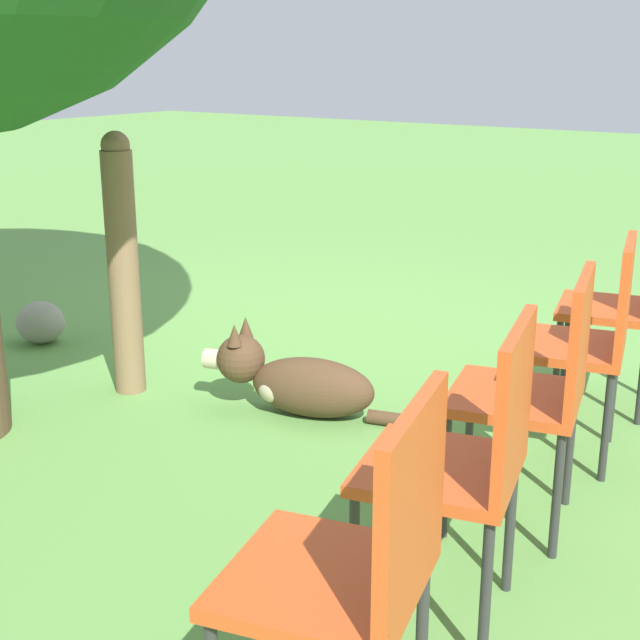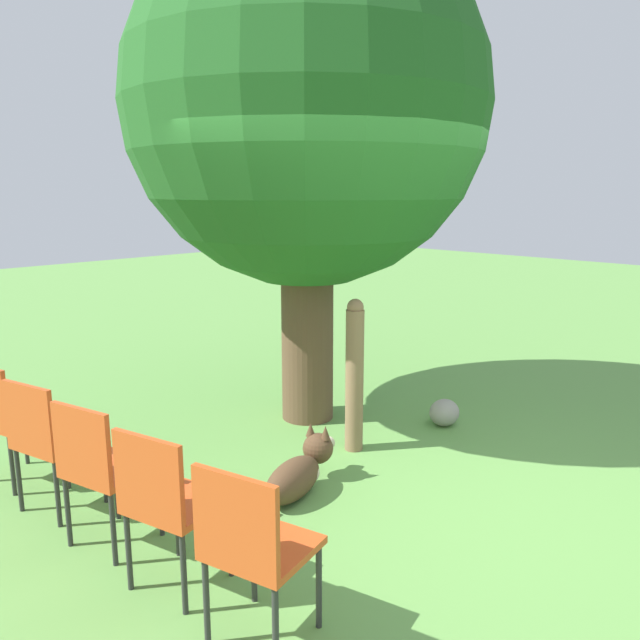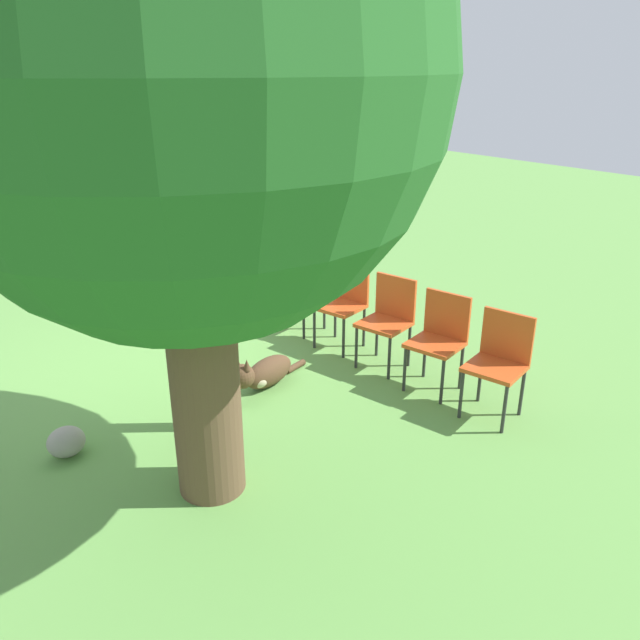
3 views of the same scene
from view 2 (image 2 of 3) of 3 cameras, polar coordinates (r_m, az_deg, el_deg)
ground_plane at (r=4.65m, az=8.61°, el=-14.46°), size 30.00×30.00×0.00m
oak_tree at (r=5.48m, az=-1.25°, el=18.78°), size 3.03×3.03×4.25m
dog at (r=4.40m, az=-1.86°, el=-13.71°), size 1.02×0.42×0.41m
fence_post at (r=4.93m, az=3.17°, el=-5.04°), size 0.14×0.14×1.23m
red_chair_0 at (r=2.94m, az=-6.26°, el=-19.55°), size 0.51×0.53×0.89m
red_chair_1 at (r=3.37m, az=-13.87°, el=-15.51°), size 0.51×0.53×0.89m
red_chair_2 at (r=3.85m, az=-19.46°, el=-12.25°), size 0.51×0.53×0.89m
red_chair_3 at (r=4.37m, az=-23.67°, el=-9.67°), size 0.51×0.53×0.89m
red_chair_4 at (r=4.91m, az=-26.93°, el=-7.60°), size 0.51×0.53×0.89m
garden_rock at (r=5.68m, az=11.30°, el=-8.29°), size 0.28×0.25×0.24m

